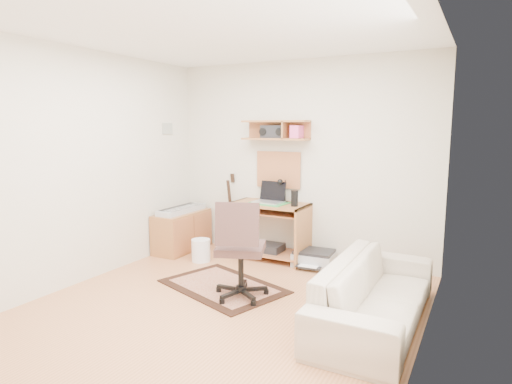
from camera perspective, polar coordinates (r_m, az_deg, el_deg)
The scene contains 22 objects.
floor at distance 4.33m, azimuth -4.95°, elevation -15.29°, with size 3.60×4.00×0.01m, color tan.
ceiling at distance 4.05m, azimuth -5.45°, elevation 20.77°, with size 3.60×4.00×0.01m, color white.
back_wall at distance 5.76m, azimuth 5.80°, elevation 4.10°, with size 3.60×0.01×2.60m, color beige.
left_wall at distance 5.20m, azimuth -22.13°, elevation 3.02°, with size 0.01×4.00×2.60m, color beige.
right_wall at distance 3.37m, azimuth 21.51°, elevation 0.36°, with size 0.01×4.00×2.60m, color beige.
wall_shelf at distance 5.75m, azimuth 2.57°, elevation 8.12°, with size 0.90×0.25×0.26m, color #A66A3A.
cork_board at distance 5.87m, azimuth 2.97°, elevation 2.94°, with size 0.64×0.03×0.49m, color #A38C51.
wall_photo at distance 6.23m, azimuth -11.55°, elevation 8.17°, with size 0.02×0.20×0.15m, color #4C8CBF.
desk at distance 5.78m, azimuth 1.77°, elevation -5.14°, with size 1.00×0.55×0.75m, color #A66A3A, non-canonical shape.
laptop at distance 5.67m, azimuth 1.60°, elevation -0.09°, with size 0.37×0.37×0.28m, color silver, non-canonical shape.
speaker at distance 5.49m, azimuth 5.08°, elevation -0.84°, with size 0.09×0.09×0.20m, color black.
desk_lamp at distance 5.74m, azimuth 3.86°, elevation 0.14°, with size 0.10×0.10×0.31m, color black, non-canonical shape.
pencil_cup at distance 5.66m, azimuth 5.04°, elevation -1.02°, with size 0.08×0.08×0.11m, color #365AA3.
boombox at distance 5.76m, azimuth 2.29°, elevation 7.92°, with size 0.32×0.15×0.16m, color black.
rug at distance 4.90m, azimuth -4.34°, elevation -12.23°, with size 1.32×0.88×0.02m, color tan.
task_chair at distance 4.45m, azimuth -2.01°, elevation -7.41°, with size 0.53×0.53×1.04m, color #3D2824, non-canonical shape.
cabinet at distance 6.28m, azimuth -9.69°, elevation -5.09°, with size 0.40×0.90×0.55m, color #A66A3A.
music_keyboard at distance 6.21m, azimuth -9.76°, elevation -2.31°, with size 0.26×0.82×0.07m, color #B2B5BA.
guitar at distance 6.20m, azimuth -3.61°, elevation -2.61°, with size 0.29×0.18×1.09m, color olive, non-canonical shape.
waste_basket at distance 5.77m, azimuth -7.24°, elevation -7.59°, with size 0.24×0.24×0.29m, color white.
printer at distance 5.61m, azimuth 7.63°, elevation -8.71°, with size 0.50×0.39×0.19m, color #A5A8AA.
sofa at distance 4.08m, azimuth 15.47°, elevation -11.36°, with size 1.93×0.56×0.75m, color #BFAE97.
Camera 1 is at (2.17, -3.32, 1.75)m, focal length 30.46 mm.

